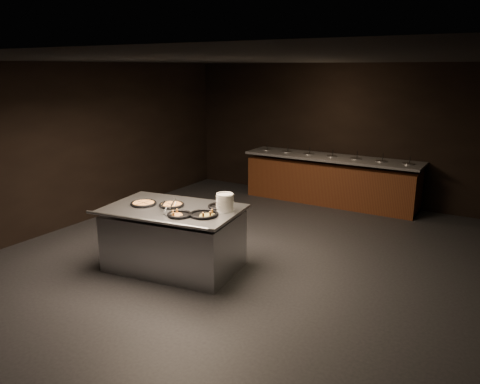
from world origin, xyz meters
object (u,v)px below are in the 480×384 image
(plate_stack, at_px, (225,202))
(serving_counter, at_px, (174,239))
(pan_cheese_whole, at_px, (172,205))
(pan_veggie_whole, at_px, (143,203))

(plate_stack, bearing_deg, serving_counter, -158.72)
(serving_counter, relative_size, pan_cheese_whole, 5.68)
(pan_veggie_whole, height_order, pan_cheese_whole, same)
(pan_cheese_whole, bearing_deg, pan_veggie_whole, -158.07)
(serving_counter, distance_m, pan_veggie_whole, 0.67)
(serving_counter, distance_m, pan_cheese_whole, 0.50)
(plate_stack, bearing_deg, pan_veggie_whole, -162.05)
(plate_stack, relative_size, pan_cheese_whole, 0.67)
(serving_counter, height_order, pan_veggie_whole, pan_veggie_whole)
(serving_counter, xyz_separation_m, pan_veggie_whole, (-0.45, -0.10, 0.49))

